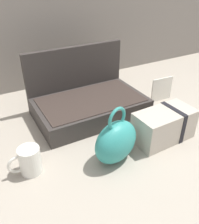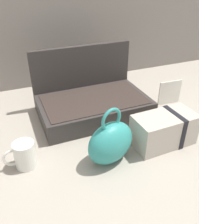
{
  "view_description": "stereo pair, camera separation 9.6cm",
  "coord_description": "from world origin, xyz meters",
  "px_view_note": "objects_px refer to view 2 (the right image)",
  "views": [
    {
      "loc": [
        -0.38,
        -0.75,
        0.61
      ],
      "look_at": [
        0.03,
        -0.02,
        0.1
      ],
      "focal_mm": 38.94,
      "sensor_mm": 36.0,
      "label": 1
    },
    {
      "loc": [
        -0.29,
        -0.79,
        0.61
      ],
      "look_at": [
        0.03,
        -0.02,
        0.1
      ],
      "focal_mm": 38.94,
      "sensor_mm": 36.0,
      "label": 2
    }
  ],
  "objects_px": {
    "coffee_mug": "(24,155)",
    "info_card_left": "(170,93)",
    "teal_pouch_handbag": "(111,142)",
    "cream_toiletry_bag": "(165,130)",
    "open_suitcase": "(91,100)"
  },
  "relations": [
    {
      "from": "open_suitcase",
      "to": "cream_toiletry_bag",
      "type": "distance_m",
      "value": 0.37
    },
    {
      "from": "teal_pouch_handbag",
      "to": "open_suitcase",
      "type": "bearing_deg",
      "value": 80.84
    },
    {
      "from": "coffee_mug",
      "to": "info_card_left",
      "type": "relative_size",
      "value": 0.9
    },
    {
      "from": "teal_pouch_handbag",
      "to": "cream_toiletry_bag",
      "type": "xyz_separation_m",
      "value": [
        0.23,
        0.01,
        -0.02
      ]
    },
    {
      "from": "teal_pouch_handbag",
      "to": "cream_toiletry_bag",
      "type": "distance_m",
      "value": 0.23
    },
    {
      "from": "open_suitcase",
      "to": "info_card_left",
      "type": "height_order",
      "value": "open_suitcase"
    },
    {
      "from": "coffee_mug",
      "to": "info_card_left",
      "type": "distance_m",
      "value": 0.76
    },
    {
      "from": "coffee_mug",
      "to": "info_card_left",
      "type": "height_order",
      "value": "info_card_left"
    },
    {
      "from": "cream_toiletry_bag",
      "to": "info_card_left",
      "type": "distance_m",
      "value": 0.33
    },
    {
      "from": "open_suitcase",
      "to": "cream_toiletry_bag",
      "type": "height_order",
      "value": "open_suitcase"
    },
    {
      "from": "teal_pouch_handbag",
      "to": "info_card_left",
      "type": "height_order",
      "value": "teal_pouch_handbag"
    },
    {
      "from": "teal_pouch_handbag",
      "to": "info_card_left",
      "type": "xyz_separation_m",
      "value": [
        0.45,
        0.27,
        -0.02
      ]
    },
    {
      "from": "teal_pouch_handbag",
      "to": "coffee_mug",
      "type": "xyz_separation_m",
      "value": [
        -0.29,
        0.09,
        -0.03
      ]
    },
    {
      "from": "open_suitcase",
      "to": "cream_toiletry_bag",
      "type": "xyz_separation_m",
      "value": [
        0.18,
        -0.33,
        -0.0
      ]
    },
    {
      "from": "open_suitcase",
      "to": "teal_pouch_handbag",
      "type": "bearing_deg",
      "value": -99.16
    }
  ]
}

